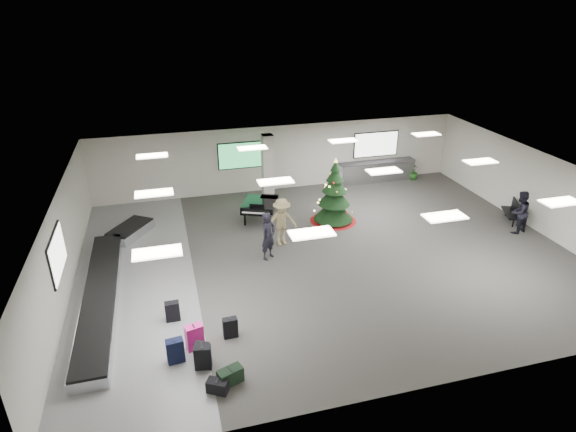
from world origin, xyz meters
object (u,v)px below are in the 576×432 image
object	(u,v)px
pink_suitcase	(195,337)
potted_plant_left	(338,185)
bench	(513,210)
traveler_b	(282,222)
baggage_carousel	(108,281)
traveler_bench	(519,212)
christmas_tree	(334,200)
grand_piano	(260,205)
service_counter	(376,171)
traveler_a	(268,236)
potted_plant_right	(413,172)

from	to	relation	value
pink_suitcase	potted_plant_left	xyz separation A→B (m)	(7.77, 9.54, 0.06)
bench	traveler_b	world-z (taller)	traveler_b
baggage_carousel	bench	xyz separation A→B (m)	(16.43, 0.76, 0.28)
traveler_bench	bench	bearing A→B (deg)	-133.80
traveler_b	bench	bearing A→B (deg)	-12.92
christmas_tree	grand_piano	world-z (taller)	christmas_tree
bench	traveler_b	bearing A→B (deg)	-159.34
service_counter	grand_piano	world-z (taller)	service_counter
service_counter	traveler_b	distance (m)	8.42
pink_suitcase	christmas_tree	bearing A→B (deg)	31.66
traveler_b	traveler_a	bearing A→B (deg)	-138.61
service_counter	potted_plant_left	distance (m)	2.77
traveler_bench	pink_suitcase	bearing A→B (deg)	0.96
traveler_bench	potted_plant_left	bearing A→B (deg)	-60.67
christmas_tree	potted_plant_right	distance (m)	6.88
traveler_b	pink_suitcase	bearing A→B (deg)	-135.77
traveler_a	service_counter	bearing A→B (deg)	3.10
grand_piano	bench	bearing A→B (deg)	7.29
traveler_bench	christmas_tree	bearing A→B (deg)	-38.16
pink_suitcase	traveler_bench	distance (m)	13.89
baggage_carousel	bench	world-z (taller)	bench
potted_plant_left	grand_piano	bearing A→B (deg)	-155.59
service_counter	pink_suitcase	xyz separation A→B (m)	(-10.31, -10.64, -0.17)
baggage_carousel	traveler_bench	xyz separation A→B (m)	(15.90, -0.19, 0.69)
baggage_carousel	grand_piano	xyz separation A→B (m)	(6.00, 3.69, 0.50)
baggage_carousel	service_counter	world-z (taller)	service_counter
potted_plant_left	bench	bearing A→B (deg)	-38.46
service_counter	potted_plant_left	size ratio (longest dim) A/B	4.64
traveler_b	traveler_bench	distance (m)	9.65
service_counter	baggage_carousel	bearing A→B (deg)	-152.33
baggage_carousel	grand_piano	size ratio (longest dim) A/B	4.55
bench	service_counter	bearing A→B (deg)	145.04
grand_piano	traveler_b	world-z (taller)	traveler_b
service_counter	potted_plant_left	world-z (taller)	service_counter
grand_piano	traveler_a	world-z (taller)	traveler_a
pink_suitcase	grand_piano	xyz separation A→B (m)	(3.47, 7.59, 0.34)
traveler_b	potted_plant_left	distance (m)	5.83
pink_suitcase	traveler_b	distance (m)	6.54
pink_suitcase	grand_piano	size ratio (longest dim) A/B	0.36
service_counter	christmas_tree	world-z (taller)	christmas_tree
christmas_tree	traveler_b	world-z (taller)	christmas_tree
grand_piano	potted_plant_left	xyz separation A→B (m)	(4.30, 1.95, -0.28)
baggage_carousel	pink_suitcase	size ratio (longest dim) A/B	12.61
grand_piano	potted_plant_left	world-z (taller)	grand_piano
christmas_tree	traveler_bench	size ratio (longest dim) A/B	1.58
christmas_tree	potted_plant_left	size ratio (longest dim) A/B	3.26
service_counter	pink_suitcase	bearing A→B (deg)	-134.10
christmas_tree	bench	distance (m)	7.68
traveler_a	potted_plant_right	bearing A→B (deg)	-4.73
christmas_tree	grand_piano	xyz separation A→B (m)	(-3.05, 0.88, -0.26)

